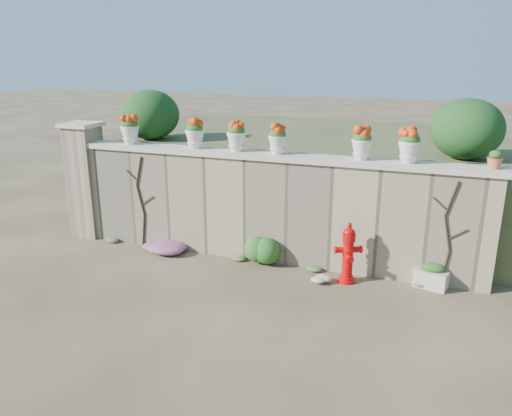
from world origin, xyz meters
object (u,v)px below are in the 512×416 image
at_px(fire_hydrant, 348,253).
at_px(terracotta_pot, 495,161).
at_px(planter_box, 432,276).
at_px(urn_pot_0, 130,130).

relative_size(fire_hydrant, terracotta_pot, 3.81).
bearing_deg(planter_box, terracotta_pot, 33.68).
bearing_deg(urn_pot_0, planter_box, -2.38).
height_order(fire_hydrant, terracotta_pot, terracotta_pot).
xyz_separation_m(fire_hydrant, terracotta_pot, (2.16, 0.52, 1.68)).
xyz_separation_m(fire_hydrant, planter_box, (1.41, 0.27, -0.34)).
xyz_separation_m(planter_box, terracotta_pot, (0.75, 0.25, 2.02)).
bearing_deg(terracotta_pot, urn_pot_0, -180.00).
distance_m(planter_box, urn_pot_0, 6.40).
xyz_separation_m(urn_pot_0, terracotta_pot, (6.76, 0.00, -0.16)).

